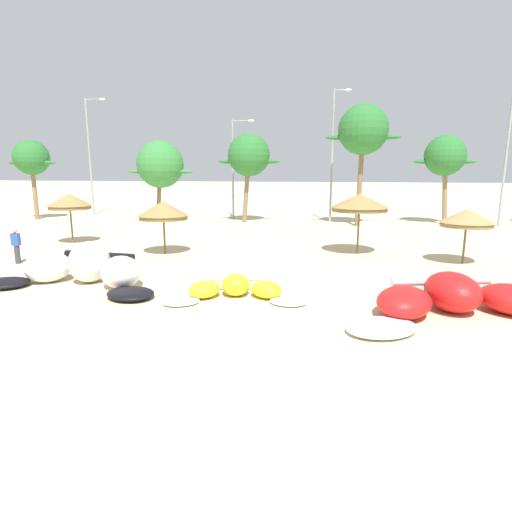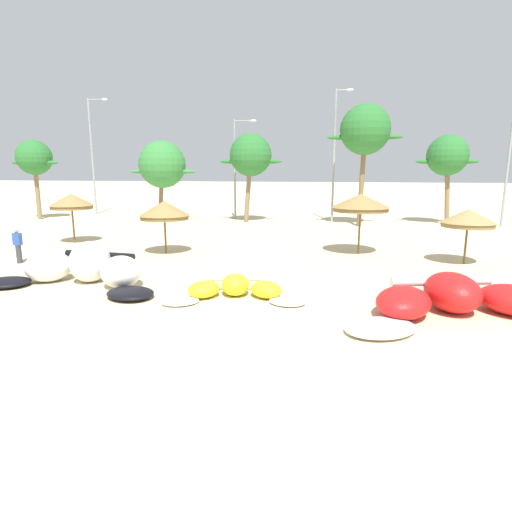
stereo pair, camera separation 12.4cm
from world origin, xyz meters
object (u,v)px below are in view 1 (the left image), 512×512
(beach_umbrella_middle, at_px, (163,210))
(person_near_kites, at_px, (16,246))
(beach_umbrella_near_palms, at_px, (360,202))
(beach_umbrella_outermost, at_px, (467,218))
(kite_center, at_px, (459,300))
(kite_left_of_center, at_px, (235,289))
(palm_left, at_px, (160,165))
(palm_leftmost, at_px, (31,158))
(palm_center_right, at_px, (445,156))
(palm_center_left, at_px, (363,131))
(lamppost_west, at_px, (91,151))
(lamppost_east_center, at_px, (333,151))
(lamppost_east, at_px, (509,147))
(palm_left_of_gap, at_px, (249,156))
(beach_umbrella_near_van, at_px, (69,201))
(lamppost_west_center, at_px, (235,164))
(kite_left, at_px, (84,269))

(beach_umbrella_middle, distance_m, person_near_kites, 6.86)
(beach_umbrella_near_palms, bearing_deg, beach_umbrella_outermost, -18.95)
(kite_center, xyz_separation_m, beach_umbrella_middle, (-12.13, 7.38, 1.78))
(kite_left_of_center, relative_size, palm_left, 0.73)
(palm_leftmost, bearing_deg, beach_umbrella_middle, -37.12)
(palm_leftmost, xyz_separation_m, palm_center_right, (33.47, 2.37, 0.08))
(palm_center_left, height_order, lamppost_west, lamppost_west)
(kite_left_of_center, distance_m, lamppost_east_center, 22.70)
(palm_center_left, bearing_deg, lamppost_east_center, 131.26)
(lamppost_east, bearing_deg, palm_left_of_gap, -177.93)
(palm_center_right, bearing_deg, palm_left, -178.15)
(palm_center_right, bearing_deg, beach_umbrella_near_van, -151.57)
(palm_leftmost, xyz_separation_m, palm_left, (10.73, 1.64, -0.53))
(beach_umbrella_near_van, height_order, palm_left_of_gap, palm_left_of_gap)
(beach_umbrella_near_van, height_order, palm_left, palm_left)
(palm_leftmost, xyz_separation_m, palm_left_of_gap, (18.39, 1.18, 0.16))
(beach_umbrella_middle, xyz_separation_m, palm_leftmost, (-16.51, 12.50, 2.92))
(beach_umbrella_near_palms, xyz_separation_m, person_near_kites, (-15.60, -4.94, -1.81))
(lamppost_west_center, bearing_deg, beach_umbrella_outermost, -47.89)
(beach_umbrella_middle, xyz_separation_m, palm_left_of_gap, (1.88, 13.68, 3.08))
(kite_left_of_center, distance_m, beach_umbrella_outermost, 11.60)
(beach_umbrella_near_van, distance_m, beach_umbrella_near_palms, 16.33)
(beach_umbrella_near_van, xyz_separation_m, palm_center_right, (23.51, 12.73, 2.78))
(beach_umbrella_near_van, xyz_separation_m, lamppost_west, (-7.23, 15.03, 3.45))
(beach_umbrella_near_van, xyz_separation_m, palm_left, (0.77, 12.00, 2.17))
(palm_left_of_gap, bearing_deg, palm_center_left, -6.68)
(lamppost_east_center, bearing_deg, palm_left, -176.43)
(beach_umbrella_middle, height_order, lamppost_east_center, lamppost_east_center)
(lamppost_west_center, height_order, lamppost_east_center, lamppost_east_center)
(person_near_kites, bearing_deg, kite_left_of_center, -17.40)
(palm_left_of_gap, height_order, palm_center_right, palm_left_of_gap)
(kite_left, height_order, kite_center, kite_left)
(palm_center_right, xyz_separation_m, lamppost_east, (4.25, -0.49, 0.67))
(lamppost_east, bearing_deg, beach_umbrella_middle, -145.87)
(kite_left, bearing_deg, palm_left, 103.85)
(kite_center, height_order, lamppost_east, lamppost_east)
(palm_leftmost, height_order, palm_left_of_gap, palm_left_of_gap)
(kite_left_of_center, distance_m, palm_left_of_gap, 21.31)
(palm_left_of_gap, distance_m, lamppost_east, 19.35)
(beach_umbrella_outermost, height_order, palm_leftmost, palm_leftmost)
(beach_umbrella_near_van, bearing_deg, beach_umbrella_near_palms, -1.79)
(kite_center, height_order, beach_umbrella_middle, beach_umbrella_middle)
(kite_left_of_center, distance_m, lamppost_east, 27.12)
(kite_left, xyz_separation_m, beach_umbrella_outermost, (15.19, 6.16, 1.52))
(beach_umbrella_outermost, distance_m, lamppost_east, 16.32)
(lamppost_east, bearing_deg, palm_left, -179.48)
(beach_umbrella_outermost, bearing_deg, palm_center_right, 80.21)
(palm_left_of_gap, relative_size, palm_center_left, 0.79)
(palm_left, xyz_separation_m, lamppost_west_center, (6.10, 1.49, 0.10))
(kite_center, bearing_deg, lamppost_west, 136.55)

